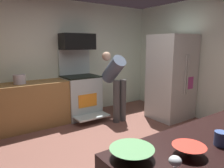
% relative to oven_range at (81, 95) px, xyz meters
% --- Properties ---
extents(ground_plane, '(5.20, 4.80, 0.02)m').
position_rel_oven_range_xyz_m(ground_plane, '(-0.38, -1.97, -0.52)').
color(ground_plane, brown).
extents(wall_back, '(5.20, 0.12, 2.60)m').
position_rel_oven_range_xyz_m(wall_back, '(-0.38, 0.37, 0.79)').
color(wall_back, silver).
rests_on(wall_back, ground).
extents(wall_right, '(0.12, 4.80, 2.60)m').
position_rel_oven_range_xyz_m(wall_right, '(2.16, -1.97, 0.79)').
color(wall_right, silver).
rests_on(wall_right, ground).
extents(lower_cabinet_run, '(2.40, 0.60, 0.90)m').
position_rel_oven_range_xyz_m(lower_cabinet_run, '(-1.28, 0.01, -0.06)').
color(lower_cabinet_run, olive).
rests_on(lower_cabinet_run, ground).
extents(oven_range, '(0.76, 0.98, 1.52)m').
position_rel_oven_range_xyz_m(oven_range, '(0.00, 0.00, 0.00)').
color(oven_range, '#AEC1BF').
rests_on(oven_range, ground).
extents(microwave, '(0.74, 0.38, 0.35)m').
position_rel_oven_range_xyz_m(microwave, '(-0.00, 0.09, 1.19)').
color(microwave, black).
rests_on(microwave, oven_range).
extents(refrigerator, '(0.87, 0.78, 1.85)m').
position_rel_oven_range_xyz_m(refrigerator, '(1.65, -1.19, 0.41)').
color(refrigerator, beige).
rests_on(refrigerator, ground).
extents(person_cook, '(0.31, 0.71, 1.48)m').
position_rel_oven_range_xyz_m(person_cook, '(0.54, -0.59, 0.38)').
color(person_cook, '#424242').
rests_on(person_cook, ground).
extents(mixing_bowl_large, '(0.23, 0.23, 0.07)m').
position_rel_oven_range_xyz_m(mixing_bowl_large, '(-0.91, -3.44, 0.42)').
color(mixing_bowl_large, red).
rests_on(mixing_bowl_large, counter_island).
extents(mixing_bowl_small, '(0.30, 0.30, 0.07)m').
position_rel_oven_range_xyz_m(mixing_bowl_small, '(-1.24, -3.25, 0.42)').
color(mixing_bowl_small, '#579057').
rests_on(mixing_bowl_small, counter_island).
extents(wine_glass_near, '(0.07, 0.07, 0.15)m').
position_rel_oven_range_xyz_m(wine_glass_near, '(-1.22, -3.57, 0.50)').
color(wine_glass_near, silver).
rests_on(wine_glass_near, counter_island).
extents(mug_tea, '(0.10, 0.10, 0.11)m').
position_rel_oven_range_xyz_m(mug_tea, '(-0.59, -3.49, 0.44)').
color(mug_tea, '#3C548F').
rests_on(mug_tea, counter_island).
extents(stock_pot, '(0.22, 0.22, 0.18)m').
position_rel_oven_range_xyz_m(stock_pot, '(-1.27, 0.01, 0.48)').
color(stock_pot, silver).
rests_on(stock_pot, lower_cabinet_run).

